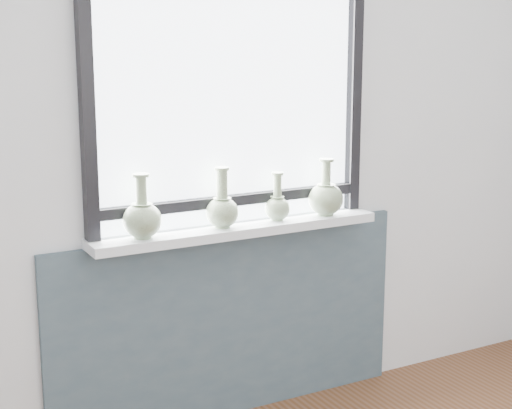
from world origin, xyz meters
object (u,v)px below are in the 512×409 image
windowsill (238,230)px  vase_c (277,205)px  vase_b (222,209)px  vase_a (142,218)px  vase_d (326,197)px

windowsill → vase_c: (0.19, -0.00, 0.09)m
vase_b → vase_c: size_ratio=1.21×
vase_a → vase_b: (0.36, 0.01, -0.00)m
vase_b → vase_a: bearing=-178.9°
vase_c → windowsill: bearing=179.6°
vase_b → vase_c: (0.27, 0.01, -0.02)m
windowsill → vase_b: (-0.08, -0.01, 0.10)m
vase_a → vase_d: bearing=-0.3°
vase_b → vase_d: bearing=-1.2°
vase_b → vase_c: vase_b is taller
vase_c → vase_d: (0.24, -0.02, 0.02)m
vase_b → vase_d: same height
vase_a → vase_c: (0.63, 0.01, -0.02)m
windowsill → vase_d: size_ratio=5.11×
vase_d → windowsill: bearing=177.6°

